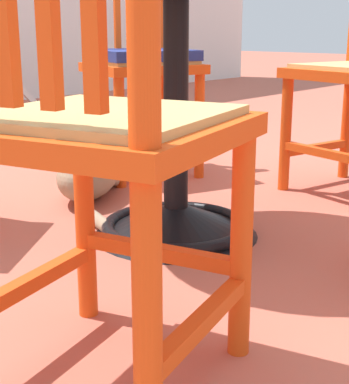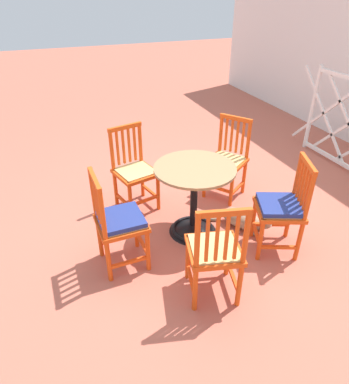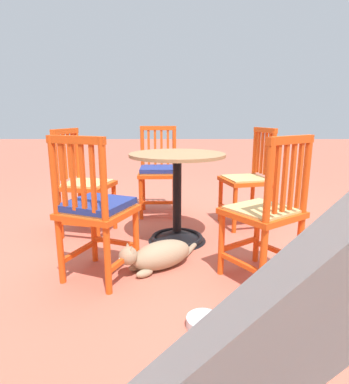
# 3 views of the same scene
# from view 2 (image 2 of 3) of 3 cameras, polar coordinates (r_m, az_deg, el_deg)

# --- Properties ---
(ground_plane) EXTENTS (24.00, 24.00, 0.00)m
(ground_plane) POSITION_cam_2_polar(r_m,az_deg,el_deg) (3.64, 3.33, -5.50)
(ground_plane) COLOR #BC604C
(cafe_table) EXTENTS (0.76, 0.76, 0.73)m
(cafe_table) POSITION_cam_2_polar(r_m,az_deg,el_deg) (3.39, 3.14, -2.61)
(cafe_table) COLOR black
(cafe_table) RESTS_ON ground_plane
(orange_chair_at_corner) EXTENTS (0.56, 0.56, 0.91)m
(orange_chair_at_corner) POSITION_cam_2_polar(r_m,az_deg,el_deg) (4.00, 8.61, 5.10)
(orange_chair_at_corner) COLOR #E04C14
(orange_chair_at_corner) RESTS_ON ground_plane
(orange_chair_facing_out) EXTENTS (0.48, 0.48, 0.91)m
(orange_chair_facing_out) POSITION_cam_2_polar(r_m,az_deg,el_deg) (3.74, -6.62, 3.34)
(orange_chair_facing_out) COLOR #E04C14
(orange_chair_facing_out) RESTS_ON ground_plane
(orange_chair_near_fence) EXTENTS (0.41, 0.41, 0.91)m
(orange_chair_near_fence) POSITION_cam_2_polar(r_m,az_deg,el_deg) (2.96, -9.16, -4.95)
(orange_chair_near_fence) COLOR #E04C14
(orange_chair_near_fence) RESTS_ON ground_plane
(orange_chair_tucked_in) EXTENTS (0.48, 0.48, 0.91)m
(orange_chair_tucked_in) POSITION_cam_2_polar(r_m,az_deg,el_deg) (2.67, 6.65, -9.77)
(orange_chair_tucked_in) COLOR #E04C14
(orange_chair_tucked_in) RESTS_ON ground_plane
(orange_chair_by_planter) EXTENTS (0.52, 0.52, 0.91)m
(orange_chair_by_planter) POSITION_cam_2_polar(r_m,az_deg,el_deg) (3.24, 17.14, -2.54)
(orange_chair_by_planter) COLOR #E04C14
(orange_chair_by_planter) RESTS_ON ground_plane
(tabby_cat) EXTENTS (0.54, 0.57, 0.23)m
(tabby_cat) POSITION_cam_2_polar(r_m,az_deg,el_deg) (3.62, 11.48, -4.54)
(tabby_cat) COLOR #9E896B
(tabby_cat) RESTS_ON ground_plane
(pet_water_bowl) EXTENTS (0.17, 0.17, 0.05)m
(pet_water_bowl) POSITION_cam_2_polar(r_m,az_deg,el_deg) (4.15, 16.88, -1.40)
(pet_water_bowl) COLOR silver
(pet_water_bowl) RESTS_ON ground_plane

